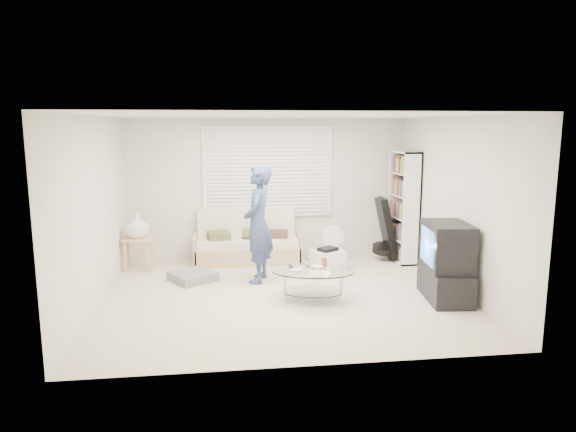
{
  "coord_description": "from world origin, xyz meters",
  "views": [
    {
      "loc": [
        -0.81,
        -6.96,
        2.36
      ],
      "look_at": [
        0.12,
        0.3,
        1.07
      ],
      "focal_mm": 32.0,
      "sensor_mm": 36.0,
      "label": 1
    }
  ],
  "objects": [
    {
      "name": "storage_bin",
      "position": [
        0.9,
        1.16,
        0.17
      ],
      "size": [
        0.58,
        0.44,
        0.38
      ],
      "color": "white",
      "rests_on": "ground"
    },
    {
      "name": "ground",
      "position": [
        0.0,
        0.0,
        0.0
      ],
      "size": [
        5.0,
        5.0,
        0.0
      ],
      "primitive_type": "plane",
      "color": "#B3A38B",
      "rests_on": "ground"
    },
    {
      "name": "side_table",
      "position": [
        -2.22,
        1.57,
        0.7
      ],
      "size": [
        0.48,
        0.39,
        0.95
      ],
      "color": "tan",
      "rests_on": "ground"
    },
    {
      "name": "window_blinds",
      "position": [
        0.0,
        2.2,
        1.55
      ],
      "size": [
        2.32,
        0.08,
        1.62
      ],
      "color": "silver",
      "rests_on": "ground"
    },
    {
      "name": "bookshelf",
      "position": [
        2.32,
        1.59,
        0.97
      ],
      "size": [
        0.31,
        0.81,
        1.94
      ],
      "color": "white",
      "rests_on": "ground"
    },
    {
      "name": "room_shell",
      "position": [
        0.0,
        0.48,
        1.63
      ],
      "size": [
        5.02,
        4.52,
        2.51
      ],
      "color": "beige",
      "rests_on": "ground"
    },
    {
      "name": "coffee_table",
      "position": [
        0.39,
        -0.31,
        0.34
      ],
      "size": [
        1.24,
        0.91,
        0.54
      ],
      "color": "silver",
      "rests_on": "ground"
    },
    {
      "name": "guitar_case",
      "position": [
        2.04,
        1.61,
        0.49
      ],
      "size": [
        0.43,
        0.41,
        1.11
      ],
      "color": "black",
      "rests_on": "ground"
    },
    {
      "name": "tv_unit",
      "position": [
        2.2,
        -0.5,
        0.52
      ],
      "size": [
        0.64,
        1.04,
        1.07
      ],
      "color": "black",
      "rests_on": "ground"
    },
    {
      "name": "standing_person",
      "position": [
        -0.29,
        0.67,
        0.9
      ],
      "size": [
        0.58,
        0.74,
        1.8
      ],
      "primitive_type": "imported",
      "rotation": [
        0.0,
        0.0,
        -1.82
      ],
      "color": "navy",
      "rests_on": "ground"
    },
    {
      "name": "floor_fan",
      "position": [
        1.07,
        1.62,
        0.38
      ],
      "size": [
        0.39,
        0.27,
        0.66
      ],
      "color": "white",
      "rests_on": "ground"
    },
    {
      "name": "futon_sofa",
      "position": [
        -0.4,
        1.87,
        0.3
      ],
      "size": [
        1.86,
        0.75,
        0.91
      ],
      "color": "tan",
      "rests_on": "ground"
    },
    {
      "name": "grey_floor_pillow",
      "position": [
        -1.3,
        0.81,
        0.07
      ],
      "size": [
        0.81,
        0.81,
        0.13
      ],
      "primitive_type": "cube",
      "rotation": [
        0.0,
        0.0,
        0.59
      ],
      "color": "slate",
      "rests_on": "ground"
    }
  ]
}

